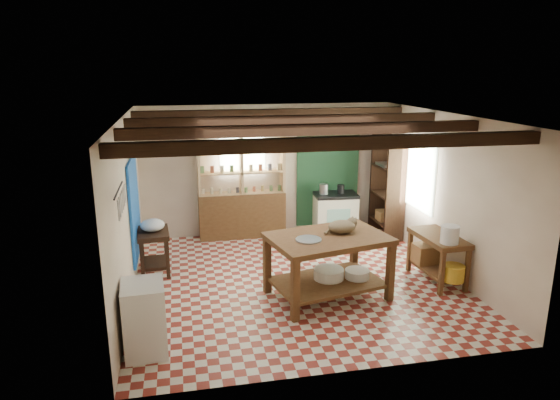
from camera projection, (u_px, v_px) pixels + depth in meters
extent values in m
cube|color=maroon|center=(296.00, 281.00, 7.95)|extent=(5.00, 5.00, 0.02)
cube|color=#48484D|center=(297.00, 116.00, 7.27)|extent=(5.00, 5.00, 0.02)
cube|color=beige|center=(267.00, 170.00, 9.98)|extent=(5.00, 0.04, 2.60)
cube|color=beige|center=(352.00, 263.00, 5.25)|extent=(5.00, 0.04, 2.60)
cube|color=beige|center=(126.00, 211.00, 7.12)|extent=(0.04, 5.00, 2.60)
cube|color=beige|center=(446.00, 194.00, 8.10)|extent=(0.04, 5.00, 2.60)
cube|color=black|center=(297.00, 125.00, 7.31)|extent=(5.00, 3.80, 0.15)
cube|color=blue|center=(134.00, 208.00, 8.03)|extent=(0.04, 1.40, 1.60)
cube|color=#1B4426|center=(328.00, 170.00, 10.20)|extent=(1.30, 0.04, 2.30)
cube|color=#B6CBB4|center=(242.00, 151.00, 9.76)|extent=(0.90, 0.02, 0.80)
cube|color=#B6CBB4|center=(417.00, 175.00, 9.01)|extent=(0.02, 1.30, 1.20)
cube|color=black|center=(119.00, 200.00, 5.88)|extent=(0.06, 0.90, 0.28)
cube|color=black|center=(335.00, 127.00, 9.57)|extent=(0.86, 0.12, 0.36)
cube|color=tan|center=(242.00, 183.00, 9.74)|extent=(1.70, 0.34, 2.20)
cube|color=black|center=(387.00, 187.00, 9.83)|extent=(0.40, 0.86, 2.00)
cube|color=brown|center=(328.00, 266.00, 7.30)|extent=(1.86, 1.44, 0.94)
cube|color=white|center=(335.00, 213.00, 10.13)|extent=(0.89, 0.63, 0.83)
cube|color=black|center=(154.00, 252.00, 8.18)|extent=(0.53, 0.74, 0.72)
cube|color=silver|center=(145.00, 318.00, 5.87)|extent=(0.52, 0.61, 0.87)
cube|color=brown|center=(437.00, 258.00, 7.85)|extent=(0.59, 1.09, 0.76)
ellipsoid|color=#88724F|center=(342.00, 227.00, 7.30)|extent=(0.50, 0.45, 0.19)
cylinder|color=#AEAFB6|center=(308.00, 240.00, 6.99)|extent=(0.44, 0.44, 0.02)
cylinder|color=silver|center=(329.00, 274.00, 7.40)|extent=(0.53, 0.53, 0.16)
cylinder|color=silver|center=(357.00, 274.00, 7.43)|extent=(0.43, 0.43, 0.13)
cylinder|color=#AEAFB6|center=(324.00, 189.00, 9.97)|extent=(0.19, 0.19, 0.20)
cylinder|color=black|center=(341.00, 189.00, 10.01)|extent=(0.15, 0.15, 0.18)
ellipsoid|color=silver|center=(153.00, 225.00, 8.06)|extent=(0.41, 0.41, 0.19)
cylinder|color=silver|center=(450.00, 235.00, 7.37)|extent=(0.28, 0.28, 0.27)
cube|color=olive|center=(427.00, 253.00, 8.14)|extent=(0.45, 0.37, 0.31)
cylinder|color=gold|center=(453.00, 273.00, 7.44)|extent=(0.34, 0.34, 0.24)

